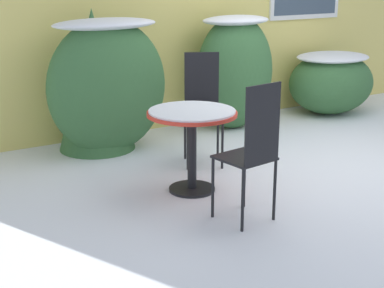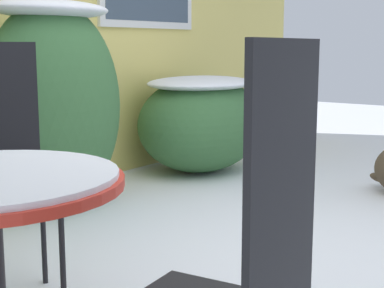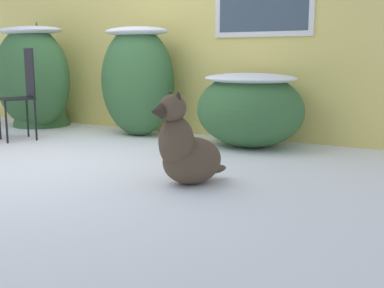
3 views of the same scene
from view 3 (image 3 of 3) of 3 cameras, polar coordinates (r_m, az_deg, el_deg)
ground_plane at (r=4.94m, az=-17.52°, el=-1.83°), size 16.00×16.00×0.00m
house_wall at (r=6.53m, az=-3.34°, el=14.46°), size 8.00×0.10×2.90m
shrub_left at (r=7.19m, az=-18.52°, el=7.77°), size 1.30×0.68×1.41m
shrub_middle at (r=6.15m, az=-6.53°, el=7.66°), size 1.02×0.65×1.37m
shrub_right at (r=5.37m, az=6.86°, el=4.33°), size 1.22×0.99×0.82m
evergreen_bush at (r=7.37m, az=-17.66°, el=7.92°), size 0.82×0.82×1.50m
patio_chair_near_table at (r=6.18m, az=-19.46°, el=5.99°), size 0.50×0.50×1.10m
dog at (r=3.76m, az=-0.71°, el=-0.84°), size 0.57×0.69×0.74m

